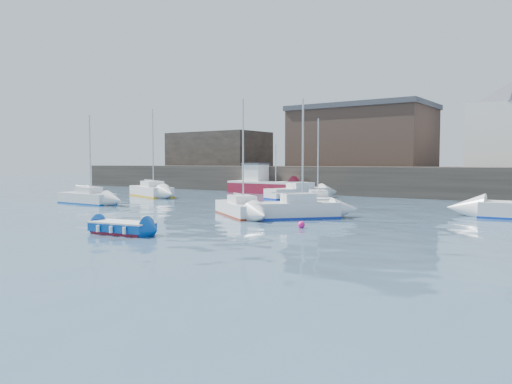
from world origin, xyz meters
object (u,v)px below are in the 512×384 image
Objects in this scene: sailboat_c at (294,209)px; buoy_far at (264,208)px; blue_dinghy at (122,227)px; buoy_mid at (301,228)px; sailboat_b at (241,208)px; sailboat_e at (151,191)px; sailboat_f at (319,201)px; buoy_near at (146,225)px; sailboat_a at (87,198)px; fishing_boat at (262,184)px; sailboat_h at (298,193)px.

buoy_far is at bearing 139.30° from sailboat_c.
blue_dinghy reaches higher than buoy_far.
sailboat_b is at bearing 154.58° from buoy_mid.
sailboat_f is (19.88, -1.31, -0.09)m from sailboat_e.
sailboat_e is at bearing 136.52° from buoy_near.
sailboat_e is (-2.54, 9.49, 0.06)m from sailboat_a.
sailboat_a is 16.46m from buoy_near.
sailboat_f is (0.92, 18.14, 0.14)m from blue_dinghy.
sailboat_h is at bearing -32.79° from fishing_boat.
fishing_boat is 29.82m from buoy_near.
sailboat_a is 9.82m from sailboat_e.
buoy_near is (3.80, -22.76, -0.55)m from sailboat_h.
blue_dinghy is at bearing -88.06° from sailboat_b.
sailboat_a is 16.09m from sailboat_b.
sailboat_h is (-8.61, 15.06, -0.01)m from sailboat_c.
buoy_far is (14.21, 5.38, -0.51)m from sailboat_a.
buoy_mid is at bearing -54.59° from sailboat_c.
sailboat_h reaches higher than fishing_boat.
blue_dinghy is at bearing -45.72° from sailboat_e.
sailboat_e is at bearing 104.98° from sailboat_a.
sailboat_f is at bearing 107.34° from sailboat_c.
sailboat_h is (-5.01, 15.81, 0.07)m from sailboat_b.
sailboat_a reaches higher than buoy_near.
buoy_mid is (5.89, 6.93, -0.34)m from blue_dinghy.
fishing_boat reaches higher than buoy_far.
sailboat_f is 18.14× the size of buoy_mid.
sailboat_b is 1.09× the size of sailboat_f.
sailboat_b reaches higher than buoy_mid.
buoy_near is 1.18× the size of buoy_mid.
sailboat_a is 19.47× the size of buoy_mid.
sailboat_c is at bearing -40.70° from buoy_far.
sailboat_e reaches higher than sailboat_a.
blue_dinghy reaches higher than buoy_mid.
blue_dinghy is at bearing -62.19° from buoy_near.
blue_dinghy is 15.50m from buoy_far.
sailboat_b is 3.67m from sailboat_c.
sailboat_e is at bearing 176.23° from sailboat_f.
sailboat_h is at bearing 120.93° from buoy_mid.
sailboat_b is at bearing -27.16° from sailboat_e.
sailboat_c reaches higher than sailboat_f.
buoy_near reaches higher than buoy_mid.
sailboat_e is 19.92m from sailboat_f.
sailboat_h is (-6.27, 7.56, 0.07)m from sailboat_f.
sailboat_e is at bearing 158.37° from sailboat_c.
sailboat_a is (-16.42, 9.96, 0.18)m from blue_dinghy.
sailboat_h is 10.84m from buoy_far.
sailboat_b is at bearing -72.40° from sailboat_h.
sailboat_c is (3.26, 10.63, 0.22)m from blue_dinghy.
fishing_boat is 12.66m from sailboat_e.
buoy_near is at bearing -86.94° from buoy_far.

